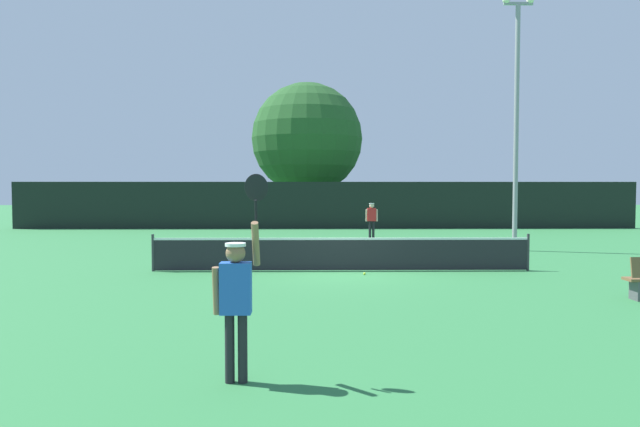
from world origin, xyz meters
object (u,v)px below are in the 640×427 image
Objects in this scene: tennis_ball at (364,274)px; parked_car_far at (418,210)px; player_receiving at (372,217)px; light_pole at (517,109)px; large_tree at (307,139)px; parked_car_near at (282,210)px; player_serving at (237,290)px; parked_car_mid at (358,211)px.

tennis_ball is 0.02× the size of parked_car_far.
player_receiving is at bearing -106.71° from parked_car_far.
tennis_ball is 25.67m from parked_car_far.
light_pole reaches higher than player_receiving.
tennis_ball is at bearing -85.59° from large_tree.
parked_car_far is at bearing -5.89° from parked_car_near.
player_serving is at bearing -120.49° from light_pole.
player_receiving is 0.18× the size of large_tree.
large_tree is (0.63, 31.53, 4.47)m from player_serving.
player_serving reaches higher than tennis_ball.
parked_car_near and parked_car_far have the same top height.
player_serving is at bearing -101.89° from parked_car_far.
player_serving is 0.27× the size of light_pole.
player_receiving is 0.38× the size of parked_car_mid.
parked_car_far is at bearing 90.61° from light_pole.
large_tree is at bearing -162.62° from parked_car_far.
parked_car_near is 0.98× the size of parked_car_mid.
player_receiving is 12.54m from parked_car_mid.
tennis_ball is 10.17m from light_pole.
light_pole is at bearing -66.80° from parked_car_near.
large_tree is 2.16× the size of parked_car_near.
light_pole is 2.21× the size of parked_car_near.
large_tree reaches higher than player_receiving.
parked_car_near is at bearing 117.12° from light_pole.
player_receiving is 0.17× the size of light_pole.
large_tree is at bearing 115.53° from light_pole.
large_tree is 5.74m from parked_car_near.
player_receiving is 0.38× the size of parked_car_near.
player_receiving is 11.31m from tennis_ball.
player_serving is 38.26× the size of tennis_ball.
player_serving reaches higher than parked_car_mid.
tennis_ball is 25.52m from parked_car_near.
player_serving is 9.12m from tennis_ball.
light_pole is 1.02× the size of large_tree.
player_serving reaches higher than parked_car_far.
tennis_ball is at bearing -85.82° from parked_car_near.
player_receiving is at bearing 133.37° from light_pole.
player_serving is at bearing -105.31° from tennis_ball.
light_pole is at bearing -82.68° from parked_car_mid.
parked_car_near is (-1.21, 33.99, -0.38)m from player_serving.
large_tree reaches higher than tennis_ball.
light_pole is 18.64m from large_tree.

